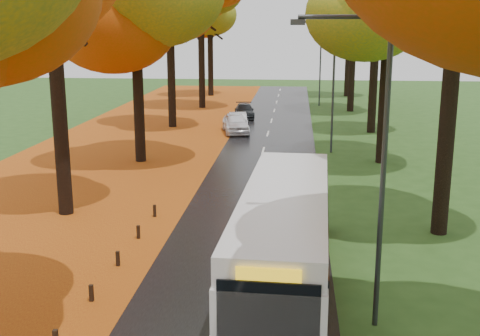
# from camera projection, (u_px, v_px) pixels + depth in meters

# --- Properties ---
(road) EXTENTS (6.50, 90.00, 0.04)m
(road) POSITION_uv_depth(u_px,v_px,m) (258.00, 170.00, 32.72)
(road) COLOR black
(road) RESTS_ON ground
(centre_line) EXTENTS (0.12, 90.00, 0.01)m
(centre_line) POSITION_uv_depth(u_px,v_px,m) (258.00, 169.00, 32.72)
(centre_line) COLOR silver
(centre_line) RESTS_ON road
(leaf_verge) EXTENTS (12.00, 90.00, 0.02)m
(leaf_verge) POSITION_uv_depth(u_px,v_px,m) (97.00, 166.00, 33.55)
(leaf_verge) COLOR maroon
(leaf_verge) RESTS_ON ground
(leaf_drift) EXTENTS (0.90, 90.00, 0.01)m
(leaf_drift) POSITION_uv_depth(u_px,v_px,m) (203.00, 168.00, 33.00)
(leaf_drift) COLOR #BB6A13
(leaf_drift) RESTS_ON road
(streetlamp_near) EXTENTS (2.45, 0.18, 8.00)m
(streetlamp_near) POSITION_uv_depth(u_px,v_px,m) (374.00, 150.00, 14.81)
(streetlamp_near) COLOR #333538
(streetlamp_near) RESTS_ON ground
(streetlamp_mid) EXTENTS (2.45, 0.18, 8.00)m
(streetlamp_mid) POSITION_uv_depth(u_px,v_px,m) (329.00, 76.00, 36.11)
(streetlamp_mid) COLOR #333538
(streetlamp_mid) RESTS_ON ground
(streetlamp_far) EXTENTS (2.45, 0.18, 8.00)m
(streetlamp_far) POSITION_uv_depth(u_px,v_px,m) (318.00, 57.00, 57.41)
(streetlamp_far) COLOR #333538
(streetlamp_far) RESTS_ON ground
(bus) EXTENTS (3.00, 11.14, 2.91)m
(bus) POSITION_uv_depth(u_px,v_px,m) (285.00, 236.00, 18.00)
(bus) COLOR #470B0D
(bus) RESTS_ON road
(car_white) EXTENTS (2.57, 4.50, 1.44)m
(car_white) POSITION_uv_depth(u_px,v_px,m) (236.00, 123.00, 43.55)
(car_white) COLOR white
(car_white) RESTS_ON road
(car_silver) EXTENTS (1.82, 3.84, 1.22)m
(car_silver) POSITION_uv_depth(u_px,v_px,m) (238.00, 121.00, 45.11)
(car_silver) COLOR #B0B3B9
(car_silver) RESTS_ON road
(car_dark) EXTENTS (2.07, 4.14, 1.15)m
(car_dark) POSITION_uv_depth(u_px,v_px,m) (244.00, 111.00, 50.59)
(car_dark) COLOR black
(car_dark) RESTS_ON road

